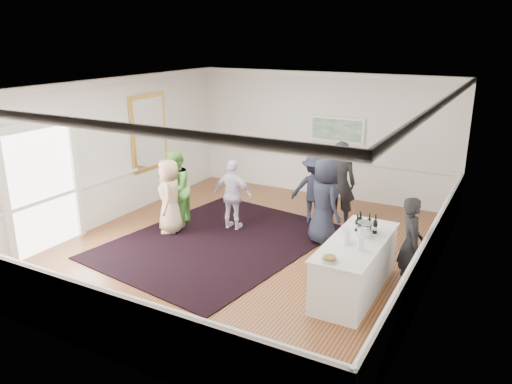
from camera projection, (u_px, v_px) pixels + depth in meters
The scene contains 23 objects.
floor at pixel (246, 247), 10.03m from camera, with size 8.00×8.00×0.00m, color brown.
ceiling at pixel (245, 86), 9.05m from camera, with size 7.00×8.00×0.02m, color white.
wall_left at pixel (110, 151), 11.13m from camera, with size 0.02×8.00×3.20m, color white.
wall_right at pixel (436, 198), 7.94m from camera, with size 0.02×8.00×3.20m, color white.
wall_back at pixel (322, 135), 12.88m from camera, with size 7.00×0.02×3.20m, color white.
wall_front at pixel (87, 245), 6.19m from camera, with size 7.00×0.02×3.20m, color white.
wainscoting at pixel (246, 224), 9.87m from camera, with size 7.00×8.00×1.00m, color white, non-canonical shape.
mirror at pixel (149, 132), 12.14m from camera, with size 0.05×1.25×1.85m.
doorway at pixel (41, 180), 9.58m from camera, with size 0.10×1.78×2.56m.
landscape_painting at pixel (337, 130), 12.60m from camera, with size 1.44×0.06×0.66m.
area_rug at pixel (218, 241), 10.29m from camera, with size 3.53×4.64×0.02m, color black.
serving_table at pixel (355, 266), 8.20m from camera, with size 0.86×2.25×0.91m.
bartender at pixel (411, 244), 8.21m from camera, with size 0.59×0.38×1.61m, color black.
guest_tan at pixel (170, 196), 10.59m from camera, with size 0.78×0.51×1.61m, color tan.
guest_green at pixel (175, 189), 10.89m from camera, with size 0.84×0.66×1.73m, color #65B849.
guest_lilac at pixel (233, 195), 10.75m from camera, with size 0.91×0.38×1.55m, color silver.
guest_dark_a at pixel (314, 189), 11.15m from camera, with size 1.02×0.59×1.58m, color #1C1F2E.
guest_dark_b at pixel (340, 184), 10.95m from camera, with size 0.70×0.46×1.91m, color black.
guest_navy at pixel (324, 201), 10.01m from camera, with size 0.87×0.57×1.78m, color #1C1F2E.
wine_bottles at pixel (367, 222), 8.42m from camera, with size 0.38×0.24×0.31m.
juice_pitchers at pixel (351, 238), 7.87m from camera, with size 0.45×0.37×0.24m.
ice_bucket at pixel (365, 230), 8.20m from camera, with size 0.26×0.26×0.24m, color silver.
nut_bowl at pixel (330, 259), 7.32m from camera, with size 0.25×0.25×0.08m.
Camera 1 is at (4.58, -7.99, 4.12)m, focal length 35.00 mm.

